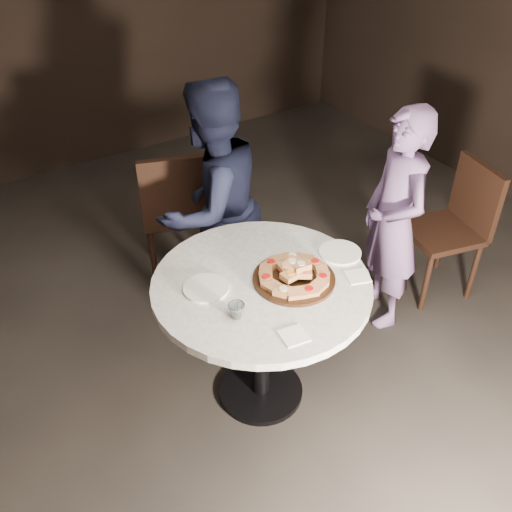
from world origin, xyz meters
The scene contains 13 objects.
floor centered at (0.00, 0.00, 0.00)m, with size 7.00×7.00×0.00m, color black.
table centered at (-0.13, 0.09, 0.68)m, with size 1.28×1.28×0.84m.
serving_board centered at (0.01, 0.01, 0.84)m, with size 0.42×0.42×0.02m, color black.
focaccia_pile centered at (0.01, 0.01, 0.88)m, with size 0.37×0.38×0.10m.
plate_left centered at (-0.40, 0.19, 0.84)m, with size 0.23×0.23×0.01m, color white.
plate_right centered at (0.35, 0.06, 0.84)m, with size 0.23×0.23×0.01m, color white.
water_glass centered at (-0.37, -0.06, 0.87)m, with size 0.08×0.08×0.07m, color silver.
napkin_near centered at (-0.23, -0.31, 0.84)m, with size 0.12×0.12×0.01m, color white.
napkin_far centered at (0.30, -0.15, 0.84)m, with size 0.11×0.11×0.01m, color white.
chair_far centered at (0.00, 1.33, 0.59)m, with size 0.62×0.63×1.02m.
chair_right centered at (1.52, 0.21, 0.55)m, with size 0.55×0.54×0.95m.
diner_navy centered at (0.03, 0.89, 0.80)m, with size 0.78×0.61×1.60m, color black.
diner_teal centered at (0.94, 0.23, 0.73)m, with size 0.54×0.35×1.47m, color slate.
Camera 1 is at (-1.37, -1.76, 2.64)m, focal length 40.00 mm.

